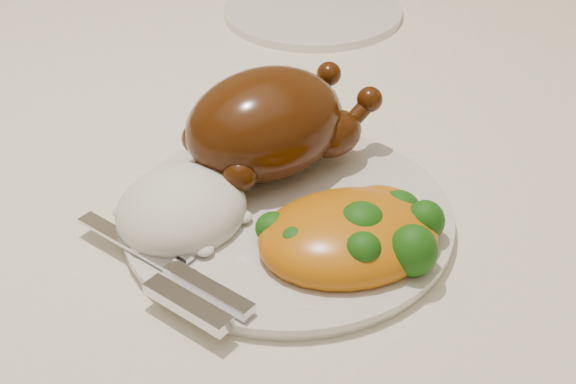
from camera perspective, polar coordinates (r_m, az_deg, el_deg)
dining_table at (r=0.76m, az=-14.55°, el=-6.27°), size 1.60×0.90×0.76m
tablecloth at (r=0.72m, az=-15.41°, el=-1.91°), size 1.73×1.03×0.18m
dinner_plate at (r=0.64m, az=0.00°, el=-1.86°), size 0.29×0.29×0.01m
side_plate at (r=1.00m, az=1.78°, el=12.76°), size 0.28×0.28×0.01m
roast_chicken at (r=0.67m, az=-1.31°, el=4.95°), size 0.17×0.11×0.09m
rice_mound at (r=0.63m, az=-7.57°, el=-1.27°), size 0.14×0.13×0.06m
mac_and_cheese at (r=0.60m, az=4.96°, el=-2.93°), size 0.16×0.15×0.05m
cutlery at (r=0.57m, az=-7.71°, el=-6.10°), size 0.06×0.17×0.01m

